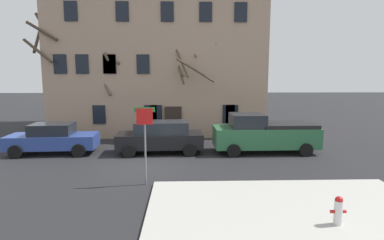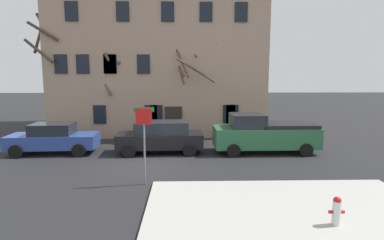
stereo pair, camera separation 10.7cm
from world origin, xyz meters
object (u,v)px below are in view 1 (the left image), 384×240
Objects in this scene: tree_bare_mid at (111,92)px; pickup_truck_green at (264,134)px; car_black_wagon at (160,137)px; building_main at (161,52)px; tree_bare_far at (189,90)px; tree_bare_end at (206,76)px; street_sign_pole at (145,131)px; tree_bare_near at (50,72)px; fire_hydrant at (338,210)px; car_blue_sedan at (53,139)px.

tree_bare_mid is 10.41m from pickup_truck_green.
pickup_truck_green is (9.12, -4.61, -1.99)m from tree_bare_mid.
car_black_wagon is at bearing -52.24° from tree_bare_mid.
building_main reaches higher than tree_bare_far.
tree_bare_mid is at bearing -175.95° from tree_bare_end.
building_main is at bearing 91.09° from street_sign_pole.
street_sign_pole is at bearing -70.50° from tree_bare_mid.
tree_bare_near is 4.05m from tree_bare_mid.
street_sign_pole is at bearing -88.91° from building_main.
street_sign_pole is (-0.23, -4.85, 1.17)m from car_black_wagon.
tree_bare_far is (2.08, -4.22, -2.76)m from building_main.
tree_bare_end is at bearing 100.57° from fire_hydrant.
pickup_truck_green is (12.95, -4.51, -3.28)m from tree_bare_near.
tree_bare_near is 1.74× the size of car_blue_sedan.
building_main is at bearing 57.91° from car_blue_sedan.
car_blue_sedan is at bearing 179.64° from car_black_wagon.
tree_bare_end is (1.21, 1.02, 0.89)m from tree_bare_far.
tree_bare_end reaches higher than car_blue_sedan.
tree_bare_far is 4.91m from car_black_wagon.
street_sign_pole is at bearing -101.59° from tree_bare_far.
tree_bare_near reaches higher than pickup_truck_green.
tree_bare_far is 1.81m from tree_bare_end.
tree_bare_far is at bearing -2.99° from tree_bare_near.
fire_hydrant is at bearing -79.43° from tree_bare_end.
tree_bare_far is 2.22× the size of street_sign_pole.
car_black_wagon is 5.77× the size of fire_hydrant.
fire_hydrant is 6.81m from street_sign_pole.
tree_bare_end reaches higher than fire_hydrant.
car_blue_sedan is 0.84× the size of pickup_truck_green.
building_main is at bearing 28.37° from tree_bare_near.
car_blue_sedan is (-8.45, -5.04, -3.22)m from tree_bare_end.
tree_bare_far reaches higher than tree_bare_mid.
pickup_truck_green is 7.62m from street_sign_pole.
car_black_wagon is at bearing 122.21° from fire_hydrant.
building_main is 10.98m from car_blue_sedan.
tree_bare_mid is 0.86× the size of tree_bare_end.
fire_hydrant is at bearing -33.04° from street_sign_pole.
tree_bare_mid is 8.08× the size of fire_hydrant.
fire_hydrant is (5.81, -16.75, -5.37)m from building_main.
tree_bare_mid is at bearing 1.36° from tree_bare_near.
street_sign_pole is at bearing 146.96° from fire_hydrant.
tree_bare_near is at bearing 148.57° from car_black_wagon.
tree_bare_near is 5.95m from car_blue_sedan.
tree_bare_far is 0.88× the size of tree_bare_end.
tree_bare_end is 10.56m from street_sign_pole.
building_main is 9.69m from car_black_wagon.
building_main reaches higher than tree_bare_mid.
building_main is 2.00× the size of tree_bare_end.
car_blue_sedan is 1.01× the size of car_black_wagon.
tree_bare_end is at bearing 61.05° from car_black_wagon.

